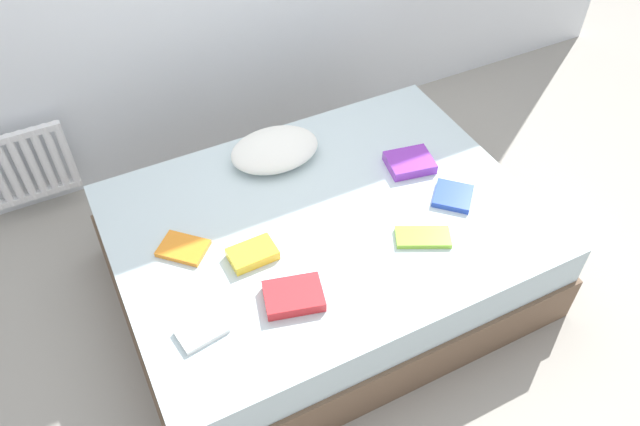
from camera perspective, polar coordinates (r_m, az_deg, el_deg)
The scene contains 11 objects.
ground_plane at distance 3.31m, azimuth 0.39°, elevation -6.34°, with size 8.00×8.00×0.00m, color #9E998E.
bed at distance 3.12m, azimuth 0.41°, elevation -3.56°, with size 2.00×1.50×0.50m.
radiator at distance 3.77m, azimuth -25.40°, elevation 3.91°, with size 0.48×0.04×0.45m.
pillow at distance 3.20m, azimuth -4.20°, elevation 5.86°, with size 0.47×0.34×0.13m, color white.
textbook_red at distance 2.61m, azimuth -2.45°, elevation -7.66°, with size 0.24×0.18×0.05m, color red.
textbook_blue at distance 3.08m, azimuth 12.15°, elevation 1.55°, with size 0.18×0.18×0.03m, color #2847B7.
textbook_lime at distance 2.87m, azimuth 9.47°, elevation -2.22°, with size 0.25×0.12×0.02m, color #8CC638.
textbook_white at distance 2.57m, azimuth -10.87°, elevation -10.66°, with size 0.19×0.13×0.02m, color white.
textbook_purple at distance 3.21m, azimuth 8.26°, elevation 4.63°, with size 0.23×0.19×0.05m, color purple.
textbook_yellow at distance 2.76m, azimuth -6.24°, elevation -3.77°, with size 0.21×0.14×0.05m, color yellow.
textbook_orange at distance 2.85m, azimuth -12.50°, elevation -3.19°, with size 0.21×0.15×0.02m, color orange.
Camera 1 is at (-0.93, -1.80, 2.62)m, focal length 34.71 mm.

